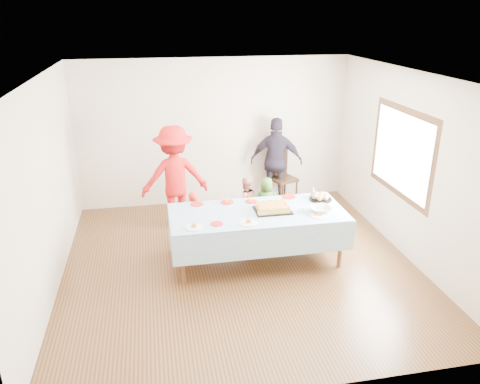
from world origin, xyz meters
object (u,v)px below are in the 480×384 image
object	(u,v)px
party_table	(257,215)
adult_left	(175,177)
birthday_cake	(272,208)
dining_chair	(281,173)

from	to	relation	value
party_table	adult_left	xyz separation A→B (m)	(-1.09, 1.47, 0.14)
party_table	birthday_cake	distance (m)	0.24
party_table	dining_chair	world-z (taller)	dining_chair
dining_chair	party_table	bearing A→B (deg)	-134.23
birthday_cake	adult_left	distance (m)	1.97
birthday_cake	adult_left	bearing A→B (deg)	131.48
adult_left	party_table	bearing A→B (deg)	121.39
dining_chair	birthday_cake	bearing A→B (deg)	-129.28
party_table	adult_left	distance (m)	1.83
dining_chair	adult_left	size ratio (longest dim) A/B	0.57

